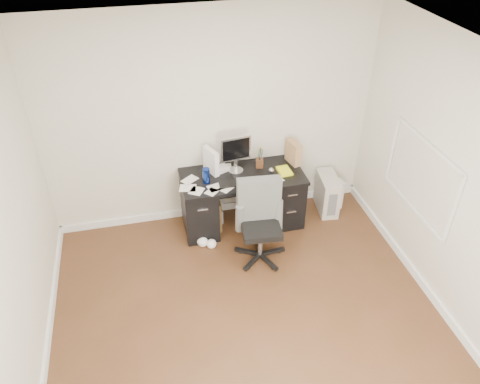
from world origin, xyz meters
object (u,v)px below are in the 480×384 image
object	(u,v)px
pc_tower	(327,193)
lcd_monitor	(236,154)
keyboard	(236,183)
wicker_basket	(203,212)
desk	(242,198)
office_chair	(261,224)

from	to	relation	value
pc_tower	lcd_monitor	bearing A→B (deg)	-175.73
lcd_monitor	keyboard	distance (m)	0.36
lcd_monitor	wicker_basket	xyz separation A→B (m)	(-0.44, -0.02, -0.78)
desk	pc_tower	xyz separation A→B (m)	(1.18, 0.04, -0.15)
wicker_basket	pc_tower	bearing A→B (deg)	-1.49
wicker_basket	office_chair	bearing A→B (deg)	-53.80
desk	office_chair	bearing A→B (deg)	-85.24
keyboard	office_chair	world-z (taller)	office_chair
office_chair	pc_tower	bearing A→B (deg)	37.43
wicker_basket	lcd_monitor	bearing A→B (deg)	2.41
lcd_monitor	wicker_basket	distance (m)	0.90
lcd_monitor	office_chair	xyz separation A→B (m)	(0.11, -0.78, -0.49)
lcd_monitor	pc_tower	size ratio (longest dim) A/B	0.95
lcd_monitor	pc_tower	xyz separation A→B (m)	(1.24, -0.06, -0.74)
keyboard	wicker_basket	world-z (taller)	keyboard
keyboard	pc_tower	xyz separation A→B (m)	(1.29, 0.21, -0.51)
lcd_monitor	keyboard	bearing A→B (deg)	-109.24
lcd_monitor	wicker_basket	bearing A→B (deg)	175.50
pc_tower	desk	bearing A→B (deg)	-170.72
keyboard	lcd_monitor	bearing A→B (deg)	80.36
desk	lcd_monitor	world-z (taller)	lcd_monitor
desk	lcd_monitor	bearing A→B (deg)	119.02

